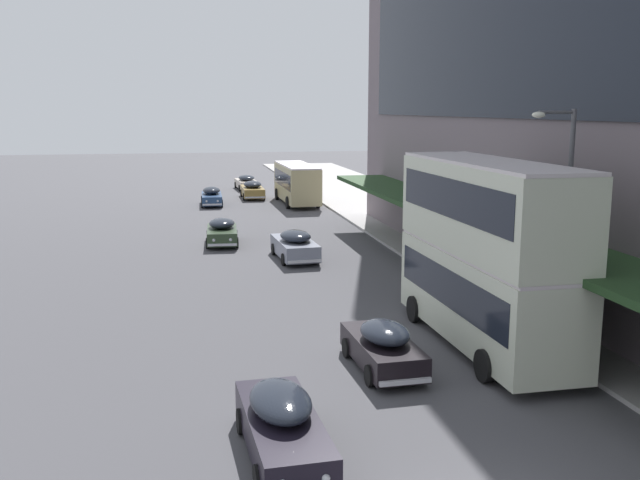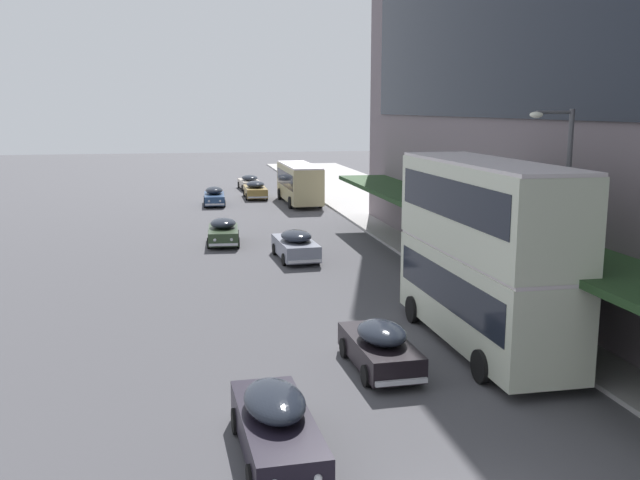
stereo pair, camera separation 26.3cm
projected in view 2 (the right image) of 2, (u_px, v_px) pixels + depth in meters
transit_bus_kerbside_front at (483, 249)px, 23.57m from camera, size 2.94×9.62×6.33m
transit_bus_kerbside_rear at (299, 181)px, 60.06m from camera, size 2.81×9.23×3.34m
sedan_oncoming_rear at (214, 196)px, 59.48m from camera, size 1.86×4.80×1.53m
sedan_oncoming_front at (276, 424)px, 16.50m from camera, size 1.90×4.98×1.58m
sedan_trailing_mid at (249, 182)px, 70.86m from camera, size 2.10×4.93×1.47m
sedan_trailing_near at (255, 190)px, 64.02m from camera, size 1.99×4.98×1.58m
sedan_lead_near at (380, 346)px, 22.00m from camera, size 1.89×4.32×1.55m
sedan_second_near at (296, 245)px, 38.07m from camera, size 2.14×4.83×1.60m
sedan_lead_mid at (223, 232)px, 42.40m from camera, size 2.04×4.39×1.53m
street_lamp at (561, 215)px, 22.71m from camera, size 1.50×0.28×7.83m
fire_hydrant at (518, 315)px, 26.17m from camera, size 0.20×0.40×0.70m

